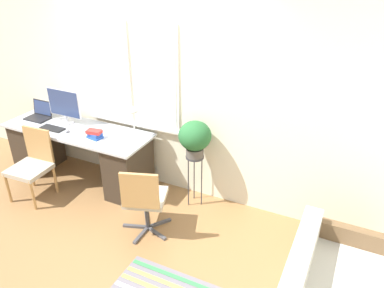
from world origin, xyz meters
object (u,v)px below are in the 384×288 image
(desk_chair_wooden, at_px, (32,163))
(office_chair_swivel, at_px, (144,199))
(monitor, at_px, (64,106))
(potted_plant, at_px, (195,137))
(keyboard, at_px, (52,128))
(mouse, at_px, (68,131))
(laptop, at_px, (39,115))
(desk_lamp, at_px, (133,116))
(book_stack, at_px, (95,134))
(plant_stand, at_px, (195,164))

(desk_chair_wooden, height_order, office_chair_swivel, desk_chair_wooden)
(monitor, relative_size, potted_plant, 1.17)
(keyboard, xyz_separation_m, office_chair_swivel, (1.69, -0.45, -0.31))
(desk_chair_wooden, bearing_deg, mouse, 55.84)
(office_chair_swivel, bearing_deg, laptop, -36.14)
(mouse, distance_m, desk_lamp, 0.94)
(keyboard, bearing_deg, desk_chair_wooden, -89.47)
(office_chair_swivel, bearing_deg, potted_plant, -127.14)
(desk_chair_wooden, relative_size, office_chair_swivel, 1.01)
(desk_lamp, distance_m, office_chair_swivel, 1.09)
(laptop, height_order, book_stack, laptop)
(monitor, bearing_deg, keyboard, -95.55)
(mouse, xyz_separation_m, plant_stand, (1.68, 0.30, -0.21))
(desk_lamp, relative_size, plant_stand, 0.59)
(keyboard, height_order, potted_plant, potted_plant)
(potted_plant, bearing_deg, laptop, -177.57)
(book_stack, bearing_deg, plant_stand, 11.85)
(desk_lamp, bearing_deg, potted_plant, 2.24)
(book_stack, bearing_deg, potted_plant, 11.85)
(desk_chair_wooden, height_order, plant_stand, desk_chair_wooden)
(office_chair_swivel, bearing_deg, mouse, -36.73)
(mouse, bearing_deg, potted_plant, 10.02)
(mouse, relative_size, office_chair_swivel, 0.07)
(laptop, distance_m, office_chair_swivel, 2.24)
(laptop, bearing_deg, mouse, -15.90)
(office_chair_swivel, xyz_separation_m, potted_plant, (0.25, 0.75, 0.46))
(keyboard, xyz_separation_m, desk_lamp, (1.12, 0.27, 0.28))
(monitor, relative_size, keyboard, 1.57)
(desk_chair_wooden, xyz_separation_m, office_chair_swivel, (1.68, -0.03, -0.00))
(potted_plant, bearing_deg, office_chair_swivel, -108.15)
(plant_stand, bearing_deg, laptop, -177.57)
(desk_lamp, relative_size, book_stack, 1.94)
(monitor, relative_size, desk_chair_wooden, 0.59)
(laptop, distance_m, plant_stand, 2.38)
(plant_stand, bearing_deg, keyboard, -171.14)
(desk_lamp, bearing_deg, laptop, -177.47)
(laptop, xyz_separation_m, keyboard, (0.43, -0.20, -0.04))
(mouse, height_order, office_chair_swivel, office_chair_swivel)
(monitor, height_order, potted_plant, monitor)
(monitor, bearing_deg, office_chair_swivel, -22.78)
(desk_lamp, xyz_separation_m, plant_stand, (0.82, 0.03, -0.49))
(desk_lamp, height_order, plant_stand, desk_lamp)
(mouse, relative_size, potted_plant, 0.15)
(desk_lamp, distance_m, book_stack, 0.55)
(laptop, bearing_deg, plant_stand, 2.43)
(book_stack, height_order, office_chair_swivel, office_chair_swivel)
(book_stack, height_order, desk_chair_wooden, desk_chair_wooden)
(keyboard, bearing_deg, plant_stand, 8.86)
(desk_lamp, relative_size, desk_chair_wooden, 0.45)
(book_stack, height_order, potted_plant, potted_plant)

